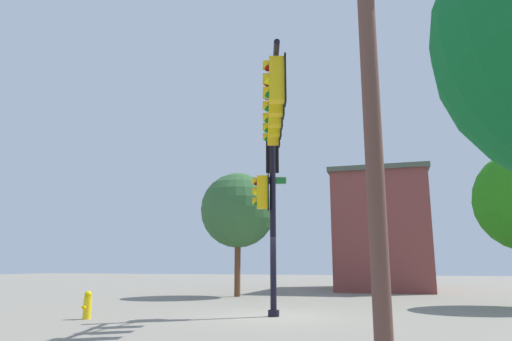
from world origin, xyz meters
The scene contains 6 objects.
ground_plane centered at (0.00, 0.00, 0.00)m, with size 120.00×120.00×0.00m, color gray.
signal_pole_assembly centered at (1.67, 0.40, 5.28)m, with size 5.89×2.28×7.48m.
utility_pole centered at (6.96, 3.54, 4.03)m, with size 0.86×1.68×7.83m.
fire_hydrant centered at (2.29, -5.26, 0.41)m, with size 0.33×0.24×0.83m.
tree_mid centered at (-8.44, -4.08, 4.46)m, with size 3.97×3.97×6.46m.
brick_building centered at (-17.71, 3.12, 3.76)m, with size 9.57×6.00×7.51m.
Camera 1 is at (14.73, 3.76, 1.62)m, focal length 32.20 mm.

